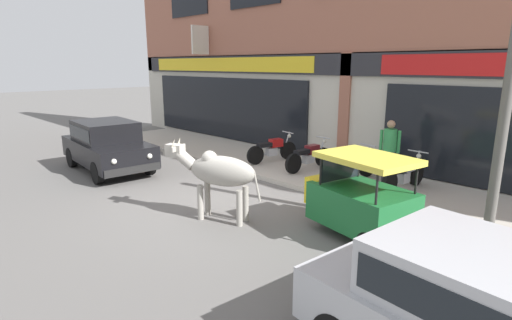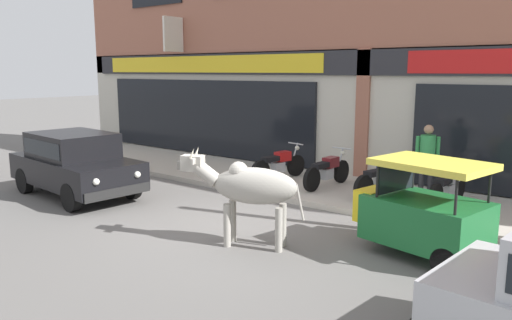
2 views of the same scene
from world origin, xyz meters
TOP-DOWN VIEW (x-y plane):
  - ground_plane at (0.00, 0.00)m, footprint 90.00×90.00m
  - sidewalk at (0.00, 3.71)m, footprint 19.00×3.02m
  - shop_building at (-0.00, 5.48)m, footprint 23.00×1.40m
  - cow at (0.81, -0.39)m, footprint 2.03×1.11m
  - car_0 at (-4.45, -0.28)m, footprint 3.71×1.88m
  - auto_rickshaw at (3.18, 0.95)m, footprint 2.11×1.47m
  - motorcycle_0 at (-1.48, 3.60)m, footprint 0.61×1.80m
  - motorcycle_1 at (-0.09, 3.64)m, footprint 0.52×1.81m
  - motorcycle_2 at (1.32, 3.60)m, footprint 0.65×1.79m
  - motorcycle_3 at (2.69, 3.74)m, footprint 0.52×1.81m
  - pedestrian at (2.13, 4.03)m, footprint 0.46×0.32m
  - utility_pole at (4.90, 2.50)m, footprint 0.18×0.18m

SIDE VIEW (x-z plane):
  - ground_plane at x=0.00m, z-range 0.00..0.00m
  - sidewalk at x=0.00m, z-range 0.00..0.12m
  - motorcycle_0 at x=-1.48m, z-range 0.07..0.95m
  - motorcycle_1 at x=-0.09m, z-range 0.07..0.95m
  - motorcycle_2 at x=1.32m, z-range 0.07..0.95m
  - motorcycle_3 at x=2.69m, z-range 0.07..0.95m
  - auto_rickshaw at x=3.18m, z-range -0.10..1.42m
  - car_0 at x=-4.45m, z-range 0.08..1.54m
  - cow at x=0.81m, z-range 0.20..1.81m
  - pedestrian at x=2.13m, z-range 0.31..1.91m
  - utility_pole at x=4.90m, z-range 0.12..5.50m
  - shop_building at x=0.00m, z-range -0.21..8.99m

